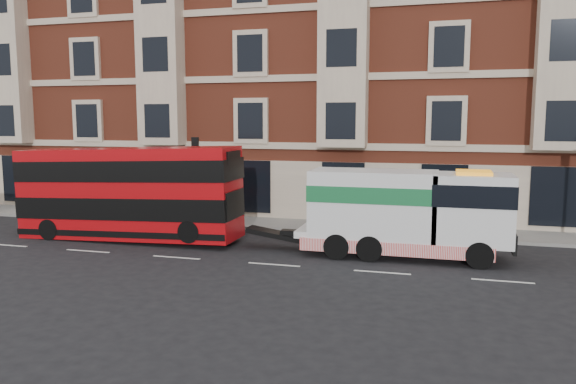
{
  "coord_description": "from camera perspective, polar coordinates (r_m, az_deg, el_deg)",
  "views": [
    {
      "loc": [
        6.01,
        -19.46,
        5.35
      ],
      "look_at": [
        -0.58,
        4.0,
        2.21
      ],
      "focal_mm": 35.0,
      "sensor_mm": 36.0,
      "label": 1
    }
  ],
  "objects": [
    {
      "name": "victorian_terrace",
      "position": [
        35.21,
        6.78,
        14.98
      ],
      "size": [
        45.0,
        12.0,
        20.4
      ],
      "color": "brown",
      "rests_on": "ground"
    },
    {
      "name": "tow_truck",
      "position": [
        22.28,
        11.58,
        -2.0
      ],
      "size": [
        8.13,
        2.4,
        3.39
      ],
      "color": "silver",
      "rests_on": "ground"
    },
    {
      "name": "lamp_post_west",
      "position": [
        28.46,
        -9.35,
        1.85
      ],
      "size": [
        0.35,
        0.15,
        4.35
      ],
      "color": "black",
      "rests_on": "sidewalk"
    },
    {
      "name": "ground",
      "position": [
        21.06,
        -1.43,
        -7.39
      ],
      "size": [
        120.0,
        120.0,
        0.0
      ],
      "primitive_type": "plane",
      "color": "black",
      "rests_on": "ground"
    },
    {
      "name": "double_decker_bus",
      "position": [
        25.99,
        -15.93,
        0.04
      ],
      "size": [
        10.16,
        2.33,
        4.11
      ],
      "color": "#AF090E",
      "rests_on": "ground"
    },
    {
      "name": "pedestrian",
      "position": [
        32.56,
        -17.18,
        -0.51
      ],
      "size": [
        0.76,
        0.58,
        1.88
      ],
      "primitive_type": "imported",
      "rotation": [
        0.0,
        0.0,
        -0.21
      ],
      "color": "#191C33",
      "rests_on": "sidewalk"
    },
    {
      "name": "sidewalk",
      "position": [
        28.12,
        3.08,
        -3.49
      ],
      "size": [
        90.0,
        3.0,
        0.15
      ],
      "primitive_type": "cube",
      "color": "slate",
      "rests_on": "ground"
    }
  ]
}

